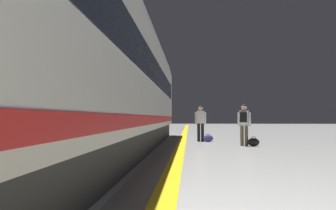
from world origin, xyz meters
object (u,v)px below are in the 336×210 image
passenger_mid (201,120)px  duffel_bag_mid (208,138)px  high_speed_train (69,49)px  passenger_near (244,121)px  duffel_bag_near (253,142)px

passenger_mid → duffel_bag_mid: passenger_mid is taller
high_speed_train → duffel_bag_mid: high_speed_train is taller
passenger_near → duffel_bag_near: 0.85m
high_speed_train → duffel_bag_mid: (3.33, 8.17, -2.35)m
duffel_bag_near → duffel_bag_mid: 2.68m
passenger_mid → duffel_bag_mid: 0.88m
passenger_near → passenger_mid: bearing=123.8°
passenger_near → passenger_mid: size_ratio=0.97×
high_speed_train → passenger_near: size_ratio=18.26×
high_speed_train → duffel_bag_mid: size_ratio=65.13×
duffel_bag_mid → passenger_mid: bearing=141.8°
high_speed_train → duffel_bag_near: (4.89, 5.99, -2.35)m
high_speed_train → passenger_near: 7.78m
passenger_mid → duffel_bag_near: bearing=-52.3°
high_speed_train → passenger_mid: bearing=70.4°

